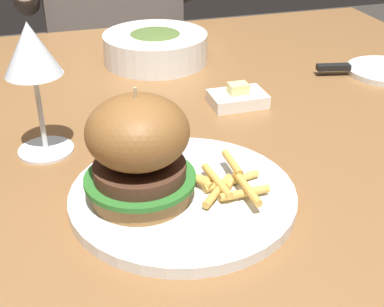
{
  "coord_description": "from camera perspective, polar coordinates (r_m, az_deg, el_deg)",
  "views": [
    {
      "loc": [
        -0.18,
        -0.72,
        1.1
      ],
      "look_at": [
        -0.03,
        -0.2,
        0.78
      ],
      "focal_mm": 50.0,
      "sensor_mm": 36.0,
      "label": 1
    }
  ],
  "objects": [
    {
      "name": "dining_table",
      "position": [
        0.87,
        -2.18,
        -0.84
      ],
      "size": [
        1.21,
        0.95,
        0.74
      ],
      "color": "brown",
      "rests_on": "ground"
    },
    {
      "name": "table_knife",
      "position": [
        1.02,
        17.46,
        8.8
      ],
      "size": [
        0.19,
        0.06,
        0.01
      ],
      "color": "silver",
      "rests_on": "bread_plate"
    },
    {
      "name": "burger_sandwich",
      "position": [
        0.57,
        -5.73,
        0.38
      ],
      "size": [
        0.12,
        0.12,
        0.13
      ],
      "color": "#9E6B38",
      "rests_on": "main_plate"
    },
    {
      "name": "main_plate",
      "position": [
        0.62,
        -0.98,
        -4.57
      ],
      "size": [
        0.26,
        0.26,
        0.01
      ],
      "primitive_type": "cylinder",
      "color": "white",
      "rests_on": "dining_table"
    },
    {
      "name": "wine_glass",
      "position": [
        0.69,
        -16.74,
        9.94
      ],
      "size": [
        0.07,
        0.07,
        0.18
      ],
      "color": "silver",
      "rests_on": "dining_table"
    },
    {
      "name": "diner_person",
      "position": [
        1.58,
        -8.21,
        9.88
      ],
      "size": [
        0.51,
        0.36,
        1.18
      ],
      "color": "#282833",
      "rests_on": "ground"
    },
    {
      "name": "butter_dish",
      "position": [
        0.85,
        4.89,
        5.94
      ],
      "size": [
        0.09,
        0.06,
        0.04
      ],
      "color": "white",
      "rests_on": "dining_table"
    },
    {
      "name": "fries_pile",
      "position": [
        0.61,
        3.48,
        -3.07
      ],
      "size": [
        0.09,
        0.11,
        0.02
      ],
      "color": "gold",
      "rests_on": "main_plate"
    },
    {
      "name": "soup_bowl",
      "position": [
        1.03,
        -3.92,
        11.31
      ],
      "size": [
        0.2,
        0.2,
        0.06
      ],
      "color": "white",
      "rests_on": "dining_table"
    }
  ]
}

